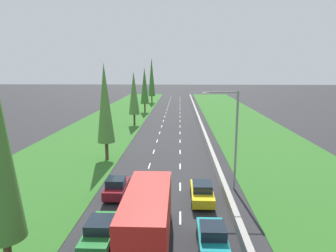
{
  "coord_description": "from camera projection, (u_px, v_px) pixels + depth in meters",
  "views": [
    {
      "loc": [
        1.64,
        0.26,
        10.88
      ],
      "look_at": [
        -0.43,
        54.05,
        0.63
      ],
      "focal_mm": 32.35,
      "sensor_mm": 36.0,
      "label": 1
    }
  ],
  "objects": [
    {
      "name": "red_box_truck_centre_lane",
      "position": [
        149.0,
        219.0,
        17.77
      ],
      "size": [
        2.46,
        9.4,
        4.18
      ],
      "color": "black",
      "rests_on": "ground"
    },
    {
      "name": "poplar_tree_fourth",
      "position": [
        145.0,
        86.0,
        75.03
      ],
      "size": [
        2.08,
        2.08,
        11.27
      ],
      "color": "#4C3823",
      "rests_on": "ground"
    },
    {
      "name": "maroon_hatchback_left_lane",
      "position": [
        117.0,
        187.0,
        26.01
      ],
      "size": [
        1.74,
        3.9,
        1.72
      ],
      "color": "maroon",
      "rests_on": "ground"
    },
    {
      "name": "poplar_tree_fifth",
      "position": [
        152.0,
        77.0,
        96.06
      ],
      "size": [
        2.16,
        2.16,
        14.39
      ],
      "color": "#4C3823",
      "rests_on": "ground"
    },
    {
      "name": "grass_verge_left",
      "position": [
        109.0,
        123.0,
        61.22
      ],
      "size": [
        14.0,
        140.0,
        0.04
      ],
      "primitive_type": "cube",
      "color": "#2D6623",
      "rests_on": "ground"
    },
    {
      "name": "median_barrier",
      "position": [
        200.0,
        122.0,
        60.45
      ],
      "size": [
        0.44,
        120.0,
        0.85
      ],
      "primitive_type": "cube",
      "color": "#9E9B93",
      "rests_on": "ground"
    },
    {
      "name": "ground_plane",
      "position": [
        171.0,
        124.0,
        60.74
      ],
      "size": [
        300.0,
        300.0,
        0.0
      ],
      "primitive_type": "plane",
      "color": "#28282B",
      "rests_on": "ground"
    },
    {
      "name": "yellow_sedan_right_lane",
      "position": [
        202.0,
        192.0,
        25.06
      ],
      "size": [
        1.82,
        4.5,
        1.64
      ],
      "color": "yellow",
      "rests_on": "ground"
    },
    {
      "name": "street_light_mast",
      "position": [
        233.0,
        133.0,
        26.75
      ],
      "size": [
        3.2,
        0.28,
        9.0
      ],
      "color": "gray",
      "rests_on": "ground"
    },
    {
      "name": "grass_verge_right",
      "position": [
        243.0,
        124.0,
        60.2
      ],
      "size": [
        14.0,
        140.0,
        0.04
      ],
      "primitive_type": "cube",
      "color": "#2D6623",
      "rests_on": "ground"
    },
    {
      "name": "lane_markings",
      "position": [
        171.0,
        124.0,
        60.74
      ],
      "size": [
        3.64,
        116.0,
        0.01
      ],
      "color": "white",
      "rests_on": "ground"
    },
    {
      "name": "poplar_tree_third",
      "position": [
        134.0,
        93.0,
        57.65
      ],
      "size": [
        2.06,
        2.06,
        10.42
      ],
      "color": "#4C3823",
      "rests_on": "ground"
    },
    {
      "name": "poplar_tree_second",
      "position": [
        105.0,
        104.0,
        35.46
      ],
      "size": [
        2.09,
        2.09,
        11.56
      ],
      "color": "#4C3823",
      "rests_on": "ground"
    },
    {
      "name": "teal_hatchback_right_lane",
      "position": [
        212.0,
        237.0,
        18.3
      ],
      "size": [
        1.74,
        3.9,
        1.72
      ],
      "color": "teal",
      "rests_on": "ground"
    },
    {
      "name": "green_sedan_left_lane",
      "position": [
        101.0,
        231.0,
        19.01
      ],
      "size": [
        1.82,
        4.5,
        1.64
      ],
      "color": "#237A33",
      "rests_on": "ground"
    }
  ]
}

